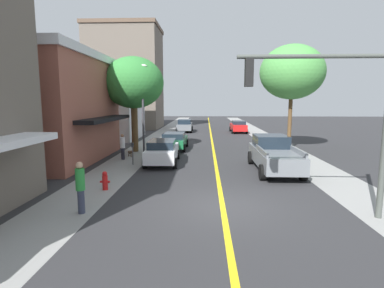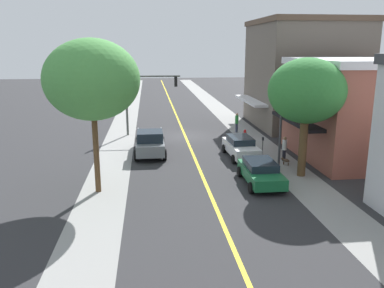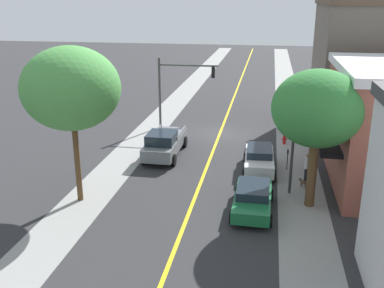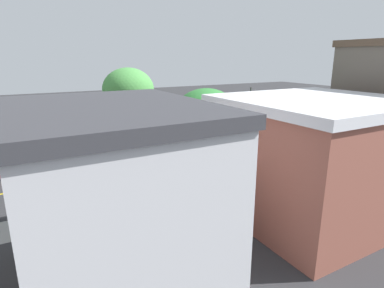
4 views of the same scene
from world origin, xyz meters
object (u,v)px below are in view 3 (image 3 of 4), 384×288
object	(u,v)px
traffic_light_mast	(178,82)
grey_pickup_truck	(165,143)
street_tree_right_corner	(318,109)
green_sedan_left_curb	(253,198)
pedestrian_white_shirt	(307,166)
small_dog	(303,182)
fire_hydrant	(284,139)
pedestrian_green_shirt	(283,121)
street_lamp	(294,125)
street_tree_left_near	(71,89)
parking_meter	(288,156)
white_sedan_left_curb	(259,159)

from	to	relation	value
traffic_light_mast	grey_pickup_truck	world-z (taller)	traffic_light_mast
street_tree_right_corner	grey_pickup_truck	bearing A→B (deg)	-33.62
traffic_light_mast	green_sedan_left_curb	world-z (taller)	traffic_light_mast
traffic_light_mast	grey_pickup_truck	size ratio (longest dim) A/B	1.01
pedestrian_white_shirt	small_dog	distance (m)	1.22
fire_hydrant	small_dog	size ratio (longest dim) A/B	1.44
traffic_light_mast	pedestrian_green_shirt	distance (m)	9.14
street_tree_right_corner	traffic_light_mast	world-z (taller)	street_tree_right_corner
traffic_light_mast	small_dog	xyz separation A→B (m)	(-9.66, 10.86, -3.60)
grey_pickup_truck	small_dog	size ratio (longest dim) A/B	9.97
street_lamp	pedestrian_white_shirt	xyz separation A→B (m)	(-1.05, -1.96, -3.11)
street_lamp	street_tree_left_near	bearing A→B (deg)	14.27
street_tree_right_corner	fire_hydrant	distance (m)	11.57
street_tree_left_near	street_tree_right_corner	distance (m)	12.50
street_lamp	pedestrian_green_shirt	world-z (taller)	street_lamp
street_lamp	grey_pickup_truck	distance (m)	10.18
parking_meter	traffic_light_mast	bearing A→B (deg)	-42.77
white_sedan_left_curb	pedestrian_green_shirt	world-z (taller)	pedestrian_green_shirt
parking_meter	street_lamp	xyz separation A→B (m)	(-0.04, 3.65, 3.13)
traffic_light_mast	grey_pickup_truck	distance (m)	7.59
street_tree_left_near	fire_hydrant	xyz separation A→B (m)	(-11.30, -11.90, -5.79)
green_sedan_left_curb	pedestrian_white_shirt	xyz separation A→B (m)	(-3.03, -4.61, 0.19)
small_dog	street_lamp	bearing A→B (deg)	100.05
pedestrian_green_shirt	pedestrian_white_shirt	distance (m)	9.96
fire_hydrant	grey_pickup_truck	world-z (taller)	grey_pickup_truck
white_sedan_left_curb	pedestrian_white_shirt	distance (m)	3.13
street_tree_right_corner	small_dog	size ratio (longest dim) A/B	12.47
street_tree_right_corner	street_tree_left_near	bearing A→B (deg)	6.75
street_lamp	green_sedan_left_curb	bearing A→B (deg)	53.08
street_tree_right_corner	white_sedan_left_curb	bearing A→B (deg)	-58.44
street_tree_left_near	white_sedan_left_curb	distance (m)	12.54
pedestrian_white_shirt	street_tree_left_near	bearing A→B (deg)	8.32
street_tree_left_near	parking_meter	distance (m)	14.13
street_tree_left_near	green_sedan_left_curb	size ratio (longest dim) A/B	1.86
street_tree_left_near	grey_pickup_truck	size ratio (longest dim) A/B	1.43
street_lamp	traffic_light_mast	bearing A→B (deg)	-53.11
small_dog	street_tree_right_corner	bearing A→B (deg)	145.03
small_dog	pedestrian_white_shirt	bearing A→B (deg)	-52.94
street_tree_left_near	fire_hydrant	distance (m)	17.40
street_tree_left_near	street_tree_right_corner	size ratio (longest dim) A/B	1.15
parking_meter	grey_pickup_truck	xyz separation A→B (m)	(8.38, -1.18, 0.05)
fire_hydrant	street_lamp	distance (m)	9.70
street_lamp	parking_meter	bearing A→B (deg)	-89.30
pedestrian_white_shirt	pedestrian_green_shirt	bearing A→B (deg)	-95.88
pedestrian_green_shirt	street_lamp	bearing A→B (deg)	-65.45
street_tree_right_corner	traffic_light_mast	xyz separation A→B (m)	(9.85, -13.23, -1.39)
street_lamp	small_dog	size ratio (longest dim) A/B	11.18
parking_meter	grey_pickup_truck	distance (m)	8.46
green_sedan_left_curb	white_sedan_left_curb	distance (m)	5.82
white_sedan_left_curb	grey_pickup_truck	world-z (taller)	grey_pickup_truck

